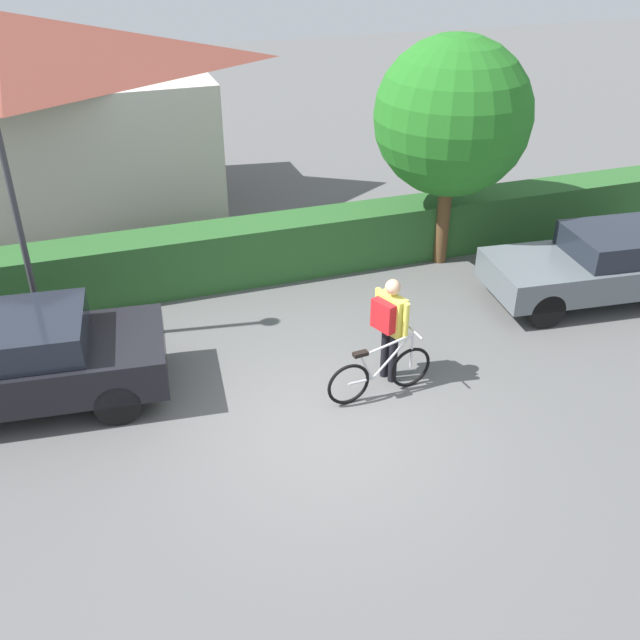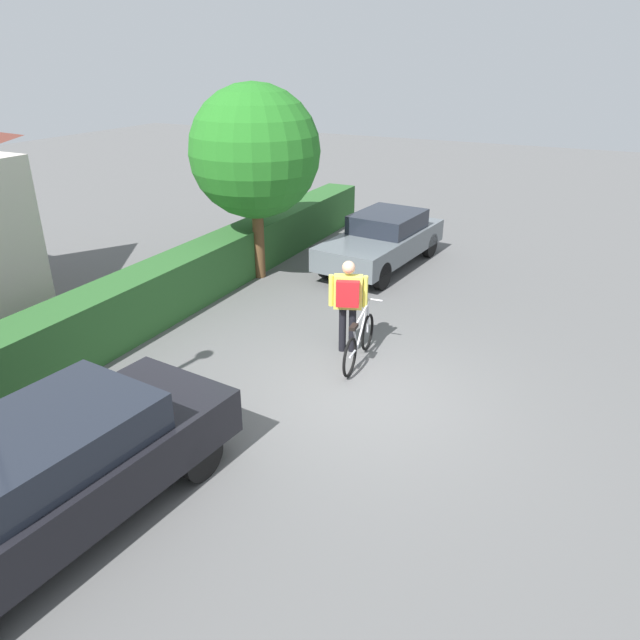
{
  "view_description": "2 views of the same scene",
  "coord_description": "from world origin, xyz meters",
  "px_view_note": "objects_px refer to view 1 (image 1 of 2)",
  "views": [
    {
      "loc": [
        -2.66,
        -7.57,
        6.51
      ],
      "look_at": [
        0.45,
        1.64,
        0.75
      ],
      "focal_mm": 40.69,
      "sensor_mm": 36.0,
      "label": 1
    },
    {
      "loc": [
        -7.51,
        -3.0,
        4.93
      ],
      "look_at": [
        0.53,
        1.0,
        0.88
      ],
      "focal_mm": 33.24,
      "sensor_mm": 36.0,
      "label": 2
    }
  ],
  "objects_px": {
    "bicycle": "(380,373)",
    "person_rider": "(389,321)",
    "parked_car_far": "(604,264)",
    "tree_kerbside": "(452,117)",
    "street_lamp": "(7,173)",
    "parked_car_near": "(5,362)"
  },
  "relations": [
    {
      "from": "parked_car_far",
      "to": "bicycle",
      "type": "relative_size",
      "value": 2.48
    },
    {
      "from": "person_rider",
      "to": "bicycle",
      "type": "bearing_deg",
      "value": -127.21
    },
    {
      "from": "street_lamp",
      "to": "tree_kerbside",
      "type": "distance_m",
      "value": 7.7
    },
    {
      "from": "parked_car_far",
      "to": "tree_kerbside",
      "type": "distance_m",
      "value": 3.85
    },
    {
      "from": "bicycle",
      "to": "person_rider",
      "type": "height_order",
      "value": "person_rider"
    },
    {
      "from": "bicycle",
      "to": "person_rider",
      "type": "bearing_deg",
      "value": 52.79
    },
    {
      "from": "street_lamp",
      "to": "bicycle",
      "type": "bearing_deg",
      "value": -33.35
    },
    {
      "from": "parked_car_far",
      "to": "bicycle",
      "type": "height_order",
      "value": "parked_car_far"
    },
    {
      "from": "street_lamp",
      "to": "tree_kerbside",
      "type": "height_order",
      "value": "street_lamp"
    },
    {
      "from": "parked_car_near",
      "to": "tree_kerbside",
      "type": "distance_m",
      "value": 8.71
    },
    {
      "from": "bicycle",
      "to": "tree_kerbside",
      "type": "bearing_deg",
      "value": 52.6
    },
    {
      "from": "parked_car_far",
      "to": "street_lamp",
      "type": "height_order",
      "value": "street_lamp"
    },
    {
      "from": "tree_kerbside",
      "to": "parked_car_far",
      "type": "bearing_deg",
      "value": -48.44
    },
    {
      "from": "person_rider",
      "to": "street_lamp",
      "type": "xyz_separation_m",
      "value": [
        -5.0,
        2.78,
        1.91
      ]
    },
    {
      "from": "parked_car_far",
      "to": "tree_kerbside",
      "type": "height_order",
      "value": "tree_kerbside"
    },
    {
      "from": "bicycle",
      "to": "tree_kerbside",
      "type": "xyz_separation_m",
      "value": [
        2.93,
        3.83,
        2.55
      ]
    },
    {
      "from": "person_rider",
      "to": "street_lamp",
      "type": "distance_m",
      "value": 6.03
    },
    {
      "from": "parked_car_near",
      "to": "bicycle",
      "type": "xyz_separation_m",
      "value": [
        5.17,
        -1.5,
        -0.37
      ]
    },
    {
      "from": "parked_car_far",
      "to": "street_lamp",
      "type": "xyz_separation_m",
      "value": [
        -9.74,
        1.63,
        2.26
      ]
    },
    {
      "from": "bicycle",
      "to": "person_rider",
      "type": "relative_size",
      "value": 1.0
    },
    {
      "from": "tree_kerbside",
      "to": "street_lamp",
      "type": "bearing_deg",
      "value": -174.69
    },
    {
      "from": "parked_car_near",
      "to": "person_rider",
      "type": "relative_size",
      "value": 2.74
    }
  ]
}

